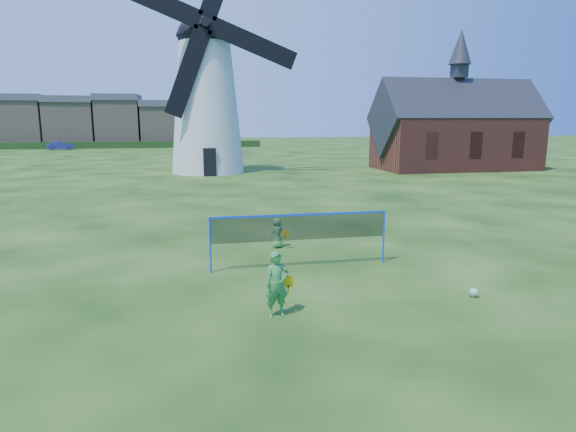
% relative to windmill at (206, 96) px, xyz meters
% --- Properties ---
extents(ground, '(220.00, 220.00, 0.00)m').
position_rel_windmill_xyz_m(ground, '(0.82, -27.41, -6.01)').
color(ground, black).
rests_on(ground, ground).
extents(windmill, '(13.59, 5.71, 17.82)m').
position_rel_windmill_xyz_m(windmill, '(0.00, 0.00, 0.00)').
color(windmill, silver).
rests_on(windmill, ground).
extents(chapel, '(13.57, 6.58, 11.47)m').
position_rel_windmill_xyz_m(chapel, '(20.81, -1.24, -2.78)').
color(chapel, brown).
rests_on(chapel, ground).
extents(badminton_net, '(5.05, 0.05, 1.55)m').
position_rel_windmill_xyz_m(badminton_net, '(1.36, -26.90, -4.87)').
color(badminton_net, blue).
rests_on(badminton_net, ground).
extents(player_girl, '(0.70, 0.41, 1.41)m').
position_rel_windmill_xyz_m(player_girl, '(0.10, -30.27, -5.30)').
color(player_girl, '#378A3F').
rests_on(player_girl, ground).
extents(player_boy, '(0.64, 0.46, 0.99)m').
position_rel_windmill_xyz_m(player_boy, '(1.14, -24.59, -5.52)').
color(player_boy, '#4FA34F').
rests_on(player_boy, ground).
extents(play_ball, '(0.22, 0.22, 0.22)m').
position_rel_windmill_xyz_m(play_ball, '(4.86, -30.06, -5.90)').
color(play_ball, green).
rests_on(play_ball, ground).
extents(terraced_houses, '(50.39, 8.40, 8.31)m').
position_rel_windmill_xyz_m(terraced_houses, '(-26.39, 44.59, -2.05)').
color(terraced_houses, '#9C8468').
rests_on(terraced_houses, ground).
extents(hedge, '(62.00, 0.80, 1.00)m').
position_rel_windmill_xyz_m(hedge, '(-21.18, 38.59, -5.51)').
color(hedge, '#193814').
rests_on(hedge, ground).
extents(car_right, '(3.78, 1.92, 1.19)m').
position_rel_windmill_xyz_m(car_right, '(-19.13, 35.44, -5.42)').
color(car_right, navy).
rests_on(car_right, ground).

